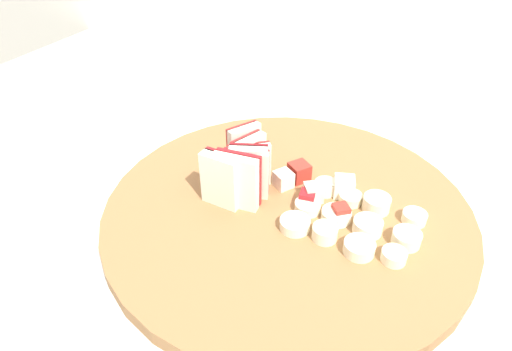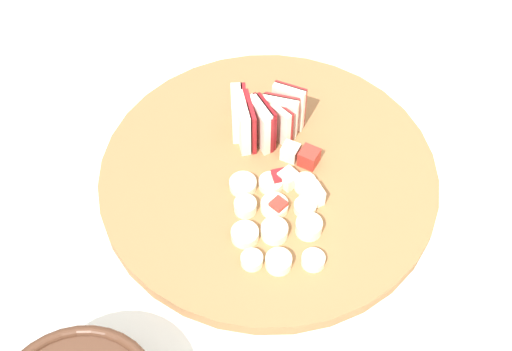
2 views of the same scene
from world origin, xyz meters
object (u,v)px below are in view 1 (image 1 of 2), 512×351
object	(u,v)px
cutting_board	(287,210)
apple_wedge_fan	(241,170)
banana_slice_rows	(354,220)
apple_dice_pile	(316,186)

from	to	relation	value
cutting_board	apple_wedge_fan	world-z (taller)	apple_wedge_fan
cutting_board	banana_slice_rows	bearing A→B (deg)	-1.34
apple_dice_pile	banana_slice_rows	xyz separation A→B (m)	(0.05, -0.03, -0.00)
banana_slice_rows	apple_dice_pile	bearing A→B (deg)	147.48
cutting_board	banana_slice_rows	world-z (taller)	banana_slice_rows
banana_slice_rows	apple_wedge_fan	bearing A→B (deg)	179.69
apple_wedge_fan	banana_slice_rows	bearing A→B (deg)	-0.31
apple_dice_pile	apple_wedge_fan	bearing A→B (deg)	-156.91
apple_wedge_fan	apple_dice_pile	xyz separation A→B (m)	(0.07, 0.03, -0.02)
cutting_board	apple_wedge_fan	xyz separation A→B (m)	(-0.05, -0.00, 0.04)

